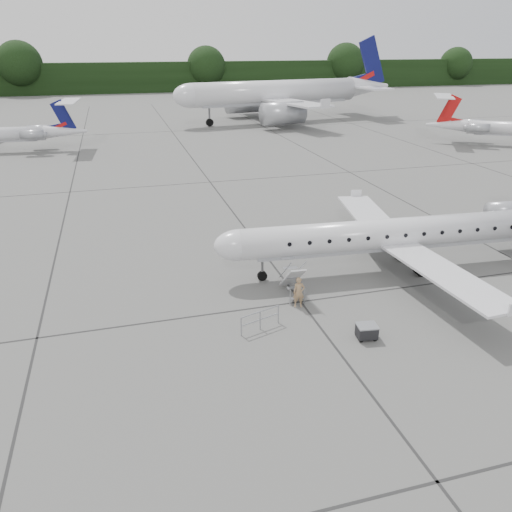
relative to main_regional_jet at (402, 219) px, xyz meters
name	(u,v)px	position (x,y,z in m)	size (l,w,h in m)	color
ground	(438,307)	(-0.45, -5.06, -3.29)	(320.00, 320.00, 0.00)	slate
treeline	(166,77)	(-0.45, 124.94, 0.71)	(260.00, 4.00, 8.00)	black
main_regional_jet	(402,219)	(0.00, 0.00, 0.00)	(25.67, 18.48, 6.58)	silver
airstair	(292,278)	(-7.54, -1.64, -2.26)	(0.85, 2.40, 2.06)	silver
passenger	(299,292)	(-7.64, -2.98, -2.45)	(0.62, 0.40, 1.69)	#987753
safety_railing	(260,320)	(-10.26, -4.65, -2.79)	(2.20, 0.08, 1.00)	gray
baggage_cart	(367,331)	(-5.60, -6.84, -2.89)	(0.92, 0.75, 0.80)	black
bg_narrowbody	(276,80)	(11.66, 61.57, 3.72)	(39.06, 28.12, 14.02)	silver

